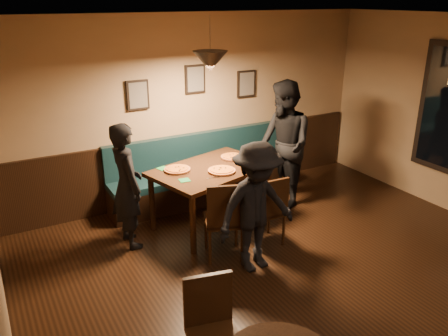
% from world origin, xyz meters
% --- Properties ---
extents(floor, '(7.00, 7.00, 0.00)m').
position_xyz_m(floor, '(0.00, 0.00, 0.00)').
color(floor, black).
rests_on(floor, ground).
extents(ceiling, '(7.00, 7.00, 0.00)m').
position_xyz_m(ceiling, '(0.00, 0.00, 2.80)').
color(ceiling, silver).
rests_on(ceiling, ground).
extents(wall_back, '(6.00, 0.00, 6.00)m').
position_xyz_m(wall_back, '(0.00, 3.50, 1.40)').
color(wall_back, '#8C704F').
rests_on(wall_back, ground).
extents(wainscot, '(5.88, 0.06, 1.00)m').
position_xyz_m(wainscot, '(0.00, 3.47, 0.50)').
color(wainscot, black).
rests_on(wainscot, ground).
extents(booth_bench, '(3.00, 0.60, 1.00)m').
position_xyz_m(booth_bench, '(0.00, 3.20, 0.50)').
color(booth_bench, '#0F232D').
rests_on(booth_bench, ground).
extents(picture_left, '(0.32, 0.04, 0.42)m').
position_xyz_m(picture_left, '(-0.90, 3.47, 1.70)').
color(picture_left, black).
rests_on(picture_left, wall_back).
extents(picture_center, '(0.32, 0.04, 0.42)m').
position_xyz_m(picture_center, '(0.00, 3.47, 1.85)').
color(picture_center, black).
rests_on(picture_center, wall_back).
extents(picture_right, '(0.32, 0.04, 0.42)m').
position_xyz_m(picture_right, '(0.90, 3.47, 1.70)').
color(picture_right, black).
rests_on(picture_right, wall_back).
extents(pendant_lamp, '(0.44, 0.44, 0.25)m').
position_xyz_m(pendant_lamp, '(-0.29, 2.42, 2.25)').
color(pendant_lamp, black).
rests_on(pendant_lamp, ceiling).
extents(dining_table, '(1.77, 1.38, 0.84)m').
position_xyz_m(dining_table, '(-0.29, 2.42, 0.42)').
color(dining_table, black).
rests_on(dining_table, floor).
extents(chair_near_left, '(0.58, 0.58, 1.02)m').
position_xyz_m(chair_near_left, '(-0.55, 1.61, 0.51)').
color(chair_near_left, black).
rests_on(chair_near_left, floor).
extents(chair_near_right, '(0.43, 0.43, 0.94)m').
position_xyz_m(chair_near_right, '(0.06, 1.63, 0.47)').
color(chair_near_right, black).
rests_on(chair_near_right, floor).
extents(diner_left, '(0.41, 0.60, 1.61)m').
position_xyz_m(diner_left, '(-1.46, 2.45, 0.80)').
color(diner_left, black).
rests_on(diner_left, floor).
extents(diner_right, '(0.89, 1.05, 1.90)m').
position_xyz_m(diner_right, '(0.94, 2.47, 0.95)').
color(diner_right, black).
rests_on(diner_right, floor).
extents(diner_front, '(1.02, 0.62, 1.54)m').
position_xyz_m(diner_front, '(-0.36, 1.20, 0.77)').
color(diner_front, black).
rests_on(diner_front, floor).
extents(pizza_a, '(0.42, 0.42, 0.04)m').
position_xyz_m(pizza_a, '(-0.74, 2.54, 0.86)').
color(pizza_a, '#CC6926').
rests_on(pizza_a, dining_table).
extents(pizza_b, '(0.46, 0.46, 0.04)m').
position_xyz_m(pizza_b, '(-0.24, 2.21, 0.86)').
color(pizza_b, orange).
rests_on(pizza_b, dining_table).
extents(pizza_c, '(0.41, 0.41, 0.04)m').
position_xyz_m(pizza_c, '(0.15, 2.62, 0.86)').
color(pizza_c, orange).
rests_on(pizza_c, dining_table).
extents(soda_glass, '(0.10, 0.10, 0.16)m').
position_xyz_m(soda_glass, '(0.28, 2.11, 0.92)').
color(soda_glass, black).
rests_on(soda_glass, dining_table).
extents(tabasco_bottle, '(0.04, 0.04, 0.13)m').
position_xyz_m(tabasco_bottle, '(0.27, 2.33, 0.90)').
color(tabasco_bottle, '#911504').
rests_on(tabasco_bottle, dining_table).
extents(napkin_a, '(0.17, 0.17, 0.01)m').
position_xyz_m(napkin_a, '(-0.87, 2.71, 0.84)').
color(napkin_a, '#217F37').
rests_on(napkin_a, dining_table).
extents(napkin_b, '(0.15, 0.15, 0.01)m').
position_xyz_m(napkin_b, '(-0.79, 2.18, 0.84)').
color(napkin_b, '#20793A').
rests_on(napkin_b, dining_table).
extents(cutlery_set, '(0.19, 0.05, 0.00)m').
position_xyz_m(cutlery_set, '(-0.36, 2.08, 0.84)').
color(cutlery_set, '#B4B4B9').
rests_on(cutlery_set, dining_table).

